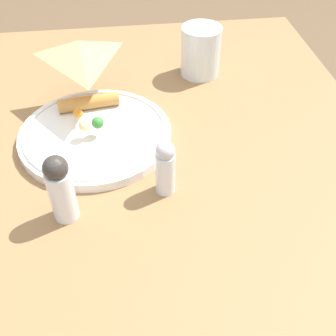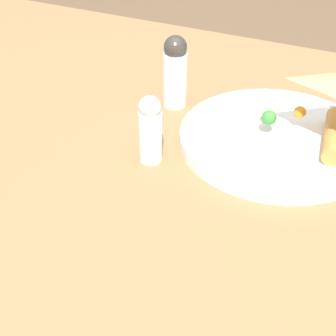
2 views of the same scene
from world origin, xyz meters
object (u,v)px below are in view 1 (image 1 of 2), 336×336
object	(u,v)px
milk_glass	(201,53)
salt_shaker	(165,167)
plate_pizza	(95,132)
pepper_shaker	(60,188)
dining_table	(149,242)

from	to	relation	value
milk_glass	salt_shaker	distance (m)	0.35
plate_pizza	salt_shaker	bearing A→B (deg)	-143.14
plate_pizza	pepper_shaker	world-z (taller)	pepper_shaker
dining_table	salt_shaker	xyz separation A→B (m)	(0.02, -0.03, 0.14)
dining_table	pepper_shaker	distance (m)	0.19
dining_table	milk_glass	distance (m)	0.40
dining_table	pepper_shaker	bearing A→B (deg)	95.04
salt_shaker	pepper_shaker	world-z (taller)	pepper_shaker
plate_pizza	salt_shaker	world-z (taller)	salt_shaker
salt_shaker	dining_table	bearing A→B (deg)	126.21
milk_glass	pepper_shaker	size ratio (longest dim) A/B	0.92
milk_glass	pepper_shaker	world-z (taller)	pepper_shaker
milk_glass	salt_shaker	size ratio (longest dim) A/B	1.10
dining_table	plate_pizza	distance (m)	0.21
plate_pizza	dining_table	bearing A→B (deg)	-155.29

